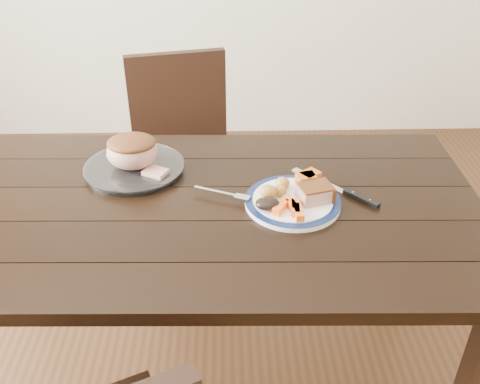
{
  "coord_description": "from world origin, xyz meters",
  "views": [
    {
      "loc": [
        0.04,
        -1.31,
        1.63
      ],
      "look_at": [
        0.08,
        -0.02,
        0.8
      ],
      "focal_mm": 40.0,
      "sensor_mm": 36.0,
      "label": 1
    }
  ],
  "objects_px": {
    "dining_table": "(214,228)",
    "dinner_plate": "(293,202)",
    "fork": "(226,194)",
    "roast_joint": "(132,152)",
    "serving_platter": "(135,169)",
    "pork_slice": "(315,194)",
    "carving_knife": "(350,194)",
    "chair_far": "(184,152)"
  },
  "relations": [
    {
      "from": "pork_slice",
      "to": "roast_joint",
      "type": "distance_m",
      "value": 0.59
    },
    {
      "from": "roast_joint",
      "to": "carving_knife",
      "type": "relative_size",
      "value": 0.67
    },
    {
      "from": "roast_joint",
      "to": "carving_knife",
      "type": "distance_m",
      "value": 0.69
    },
    {
      "from": "dinner_plate",
      "to": "serving_platter",
      "type": "distance_m",
      "value": 0.53
    },
    {
      "from": "dinner_plate",
      "to": "pork_slice",
      "type": "height_order",
      "value": "pork_slice"
    },
    {
      "from": "serving_platter",
      "to": "fork",
      "type": "height_order",
      "value": "fork"
    },
    {
      "from": "chair_far",
      "to": "carving_knife",
      "type": "xyz_separation_m",
      "value": [
        0.56,
        -0.7,
        0.23
      ]
    },
    {
      "from": "dining_table",
      "to": "dinner_plate",
      "type": "distance_m",
      "value": 0.26
    },
    {
      "from": "dinner_plate",
      "to": "fork",
      "type": "xyz_separation_m",
      "value": [
        -0.2,
        0.03,
        0.01
      ]
    },
    {
      "from": "pork_slice",
      "to": "fork",
      "type": "xyz_separation_m",
      "value": [
        -0.26,
        0.04,
        -0.02
      ]
    },
    {
      "from": "chair_far",
      "to": "roast_joint",
      "type": "height_order",
      "value": "chair_far"
    },
    {
      "from": "dinner_plate",
      "to": "serving_platter",
      "type": "xyz_separation_m",
      "value": [
        -0.49,
        0.21,
        0.0
      ]
    },
    {
      "from": "chair_far",
      "to": "fork",
      "type": "bearing_deg",
      "value": 91.75
    },
    {
      "from": "chair_far",
      "to": "pork_slice",
      "type": "bearing_deg",
      "value": 107.78
    },
    {
      "from": "chair_far",
      "to": "roast_joint",
      "type": "relative_size",
      "value": 5.65
    },
    {
      "from": "chair_far",
      "to": "serving_platter",
      "type": "xyz_separation_m",
      "value": [
        -0.12,
        -0.54,
        0.23
      ]
    },
    {
      "from": "pork_slice",
      "to": "dinner_plate",
      "type": "bearing_deg",
      "value": 175.24
    },
    {
      "from": "serving_platter",
      "to": "roast_joint",
      "type": "xyz_separation_m",
      "value": [
        0.0,
        0.0,
        0.06
      ]
    },
    {
      "from": "roast_joint",
      "to": "chair_far",
      "type": "bearing_deg",
      "value": 78.0
    },
    {
      "from": "serving_platter",
      "to": "carving_knife",
      "type": "distance_m",
      "value": 0.69
    },
    {
      "from": "dining_table",
      "to": "roast_joint",
      "type": "relative_size",
      "value": 9.84
    },
    {
      "from": "pork_slice",
      "to": "roast_joint",
      "type": "relative_size",
      "value": 0.56
    },
    {
      "from": "dinner_plate",
      "to": "pork_slice",
      "type": "bearing_deg",
      "value": -4.76
    },
    {
      "from": "dinner_plate",
      "to": "roast_joint",
      "type": "height_order",
      "value": "roast_joint"
    },
    {
      "from": "chair_far",
      "to": "fork",
      "type": "xyz_separation_m",
      "value": [
        0.18,
        -0.72,
        0.25
      ]
    },
    {
      "from": "dinner_plate",
      "to": "pork_slice",
      "type": "relative_size",
      "value": 3.03
    },
    {
      "from": "chair_far",
      "to": "fork",
      "type": "distance_m",
      "value": 0.78
    },
    {
      "from": "chair_far",
      "to": "serving_platter",
      "type": "distance_m",
      "value": 0.6
    },
    {
      "from": "fork",
      "to": "chair_far",
      "type": "bearing_deg",
      "value": 127.14
    },
    {
      "from": "dining_table",
      "to": "fork",
      "type": "xyz_separation_m",
      "value": [
        0.04,
        0.02,
        0.11
      ]
    },
    {
      "from": "chair_far",
      "to": "serving_platter",
      "type": "bearing_deg",
      "value": 65.6
    },
    {
      "from": "serving_platter",
      "to": "carving_knife",
      "type": "height_order",
      "value": "serving_platter"
    },
    {
      "from": "fork",
      "to": "roast_joint",
      "type": "distance_m",
      "value": 0.35
    },
    {
      "from": "serving_platter",
      "to": "fork",
      "type": "bearing_deg",
      "value": -30.65
    },
    {
      "from": "dining_table",
      "to": "dinner_plate",
      "type": "height_order",
      "value": "dinner_plate"
    },
    {
      "from": "chair_far",
      "to": "carving_knife",
      "type": "distance_m",
      "value": 0.93
    },
    {
      "from": "dining_table",
      "to": "serving_platter",
      "type": "distance_m",
      "value": 0.34
    },
    {
      "from": "chair_far",
      "to": "dining_table",
      "type": "bearing_deg",
      "value": 88.51
    },
    {
      "from": "dining_table",
      "to": "pork_slice",
      "type": "distance_m",
      "value": 0.33
    },
    {
      "from": "serving_platter",
      "to": "fork",
      "type": "xyz_separation_m",
      "value": [
        0.3,
        -0.18,
        0.01
      ]
    },
    {
      "from": "dinner_plate",
      "to": "serving_platter",
      "type": "bearing_deg",
      "value": 157.11
    },
    {
      "from": "dining_table",
      "to": "serving_platter",
      "type": "bearing_deg",
      "value": 143.02
    }
  ]
}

